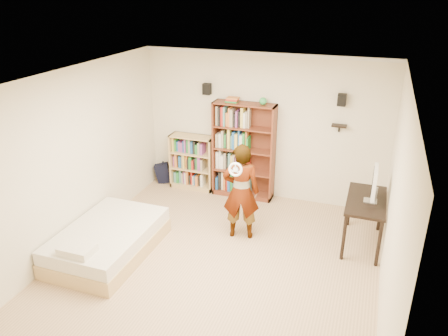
# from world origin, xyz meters

# --- Properties ---
(ground) EXTENTS (4.50, 5.00, 0.01)m
(ground) POSITION_xyz_m (0.00, 0.00, 0.00)
(ground) COLOR tan
(ground) RESTS_ON ground
(room_shell) EXTENTS (4.52, 5.02, 2.71)m
(room_shell) POSITION_xyz_m (0.00, 0.00, 1.76)
(room_shell) COLOR beige
(room_shell) RESTS_ON ground
(crown_molding) EXTENTS (4.50, 5.00, 0.06)m
(crown_molding) POSITION_xyz_m (0.00, 0.00, 2.67)
(crown_molding) COLOR silver
(crown_molding) RESTS_ON room_shell
(speaker_left) EXTENTS (0.14, 0.12, 0.20)m
(speaker_left) POSITION_xyz_m (-1.05, 2.40, 2.00)
(speaker_left) COLOR black
(speaker_left) RESTS_ON room_shell
(speaker_right) EXTENTS (0.14, 0.12, 0.20)m
(speaker_right) POSITION_xyz_m (1.35, 2.40, 2.00)
(speaker_right) COLOR black
(speaker_right) RESTS_ON room_shell
(wall_shelf) EXTENTS (0.25, 0.16, 0.02)m
(wall_shelf) POSITION_xyz_m (1.35, 2.41, 1.55)
(wall_shelf) COLOR black
(wall_shelf) RESTS_ON room_shell
(tall_bookshelf) EXTENTS (1.15, 0.33, 1.81)m
(tall_bookshelf) POSITION_xyz_m (-0.31, 2.33, 0.91)
(tall_bookshelf) COLOR maroon
(tall_bookshelf) RESTS_ON ground
(low_bookshelf) EXTENTS (0.87, 0.32, 1.08)m
(low_bookshelf) POSITION_xyz_m (-1.35, 2.34, 0.54)
(low_bookshelf) COLOR tan
(low_bookshelf) RESTS_ON ground
(computer_desk) EXTENTS (0.57, 1.14, 0.78)m
(computer_desk) POSITION_xyz_m (1.95, 1.32, 0.39)
(computer_desk) COLOR black
(computer_desk) RESTS_ON ground
(imac) EXTENTS (0.17, 0.54, 0.53)m
(imac) POSITION_xyz_m (2.00, 1.27, 1.04)
(imac) COLOR white
(imac) RESTS_ON computer_desk
(daybed) EXTENTS (1.19, 1.83, 0.54)m
(daybed) POSITION_xyz_m (-1.64, -0.22, 0.27)
(daybed) COLOR silver
(daybed) RESTS_ON ground
(person) EXTENTS (0.64, 0.49, 1.57)m
(person) POSITION_xyz_m (0.09, 0.92, 0.79)
(person) COLOR black
(person) RESTS_ON ground
(wii_wheel) EXTENTS (0.21, 0.08, 0.22)m
(wii_wheel) POSITION_xyz_m (0.09, 0.63, 1.28)
(wii_wheel) COLOR white
(wii_wheel) RESTS_ON person
(navy_bag) EXTENTS (0.36, 0.29, 0.42)m
(navy_bag) POSITION_xyz_m (-2.02, 2.35, 0.21)
(navy_bag) COLOR black
(navy_bag) RESTS_ON ground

